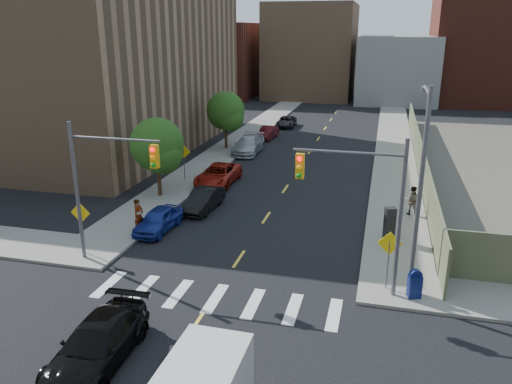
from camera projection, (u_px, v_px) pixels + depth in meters
The scene contains 29 objects.
ground at pixel (176, 354), 17.79m from camera, with size 160.00×160.00×0.00m, color black.
sidewalk_nw at pixel (256, 128), 57.80m from camera, with size 3.50×73.00×0.15m, color gray.
sidewalk_ne at pixel (394, 135), 54.13m from camera, with size 3.50×73.00×0.15m, color gray.
fence_north at pixel (419, 154), 40.90m from camera, with size 0.12×44.00×2.50m, color #5A5E42.
building_nw at pixel (83, 62), 48.12m from camera, with size 22.00×30.00×16.00m, color #8C6B4C.
bg_bldg_west at pixel (217, 60), 85.56m from camera, with size 14.00×18.00×12.00m, color #592319.
bg_bldg_midwest at pixel (311, 51), 83.15m from camera, with size 14.00×16.00×15.00m, color #8C6B4C.
bg_bldg_center at pixel (397, 69), 78.77m from camera, with size 12.00×16.00×10.00m, color gray.
bg_bldg_east at pixel (493, 50), 76.36m from camera, with size 18.00×18.00×16.00m, color #592319.
signal_nw at pixel (103, 175), 23.32m from camera, with size 4.59×0.30×7.00m.
signal_ne at pixel (364, 196), 20.49m from camera, with size 4.59×0.30×7.00m.
streetlight_ne at pixel (421, 177), 20.58m from camera, with size 0.25×3.70×9.00m.
warn_sign_nw at pixel (81, 219), 25.00m from camera, with size 1.06×0.06×2.83m.
warn_sign_ne at pixel (389, 250), 21.45m from camera, with size 1.06×0.06×2.83m.
warn_sign_midwest at pixel (184, 156), 37.43m from camera, with size 1.06×0.06×2.83m.
tree_west_near at pixel (157, 148), 33.37m from camera, with size 3.66×3.64×5.52m.
tree_west_far at pixel (226, 113), 47.18m from camera, with size 3.66×3.64×5.52m.
parked_car_blue at pixel (158, 220), 28.48m from camera, with size 1.59×3.94×1.34m, color navy.
parked_car_black at pixel (204, 200), 31.80m from camera, with size 1.45×4.15×1.37m, color black.
parked_car_red at pixel (218, 175), 37.07m from camera, with size 2.43×5.27×1.47m, color maroon.
parked_car_silver at pixel (248, 145), 46.29m from camera, with size 2.22×5.45×1.58m, color #9FA2A7.
parked_car_white at pixel (251, 143), 47.19m from camera, with size 1.87×4.66×1.59m, color silver.
parked_car_maroon at pixel (268, 133), 52.59m from camera, with size 1.36×3.91×1.29m, color #460E11.
parked_car_grey at pixel (286, 122), 58.97m from camera, with size 2.03×4.40×1.22m, color black.
black_sedan at pixel (97, 344), 17.14m from camera, with size 2.09×5.15×1.49m, color black.
mailbox at pixel (415, 284), 21.09m from camera, with size 0.63×0.55×1.30m.
payphone at pixel (390, 224), 26.78m from camera, with size 0.55×0.45×1.85m, color black.
pedestrian_west at pixel (139, 216), 27.93m from camera, with size 0.69×0.45×1.89m, color gray.
pedestrian_east at pixel (412, 200), 30.53m from camera, with size 0.88×0.69×1.81m, color gray.
Camera 1 is at (6.53, -13.92, 11.04)m, focal length 35.00 mm.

